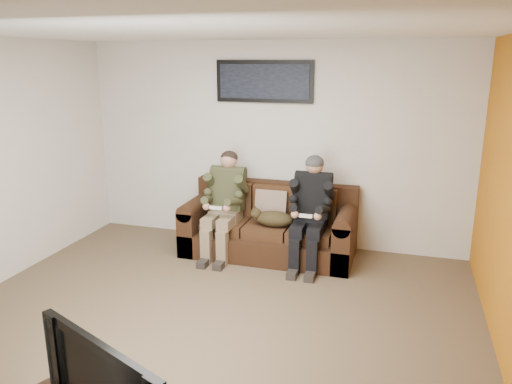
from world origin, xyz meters
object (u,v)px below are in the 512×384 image
(person_right, at_px, (311,205))
(cat, at_px, (273,218))
(framed_poster, at_px, (264,81))
(television, at_px, (119,383))
(sofa, at_px, (270,228))
(person_left, at_px, (225,198))

(person_right, bearing_deg, cat, -177.05)
(framed_poster, relative_size, television, 1.25)
(person_right, xyz_separation_m, cat, (-0.46, -0.02, -0.20))
(person_right, height_order, framed_poster, framed_poster)
(sofa, bearing_deg, framed_poster, 117.07)
(sofa, relative_size, person_right, 1.63)
(person_left, distance_m, television, 3.68)
(sofa, relative_size, person_left, 1.64)
(sofa, distance_m, person_right, 0.69)
(cat, height_order, framed_poster, framed_poster)
(person_left, relative_size, television, 1.27)
(cat, bearing_deg, sofa, 112.09)
(sofa, bearing_deg, person_right, -17.95)
(framed_poster, bearing_deg, sofa, -62.93)
(sofa, xyz_separation_m, person_left, (-0.54, -0.17, 0.39))
(person_right, relative_size, cat, 1.95)
(person_left, distance_m, framed_poster, 1.54)
(person_left, height_order, television, person_left)
(television, bearing_deg, framed_poster, 119.30)
(person_right, bearing_deg, framed_poster, 142.52)
(sofa, height_order, cat, sofa)
(person_left, bearing_deg, sofa, 17.98)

